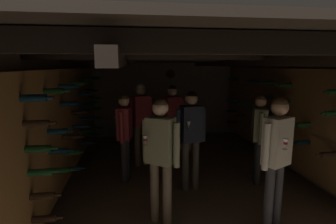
{
  "coord_description": "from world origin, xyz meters",
  "views": [
    {
      "loc": [
        -0.91,
        -4.61,
        2.1
      ],
      "look_at": [
        -0.21,
        0.47,
        1.19
      ],
      "focal_mm": 28.09,
      "sensor_mm": 36.0,
      "label": 1
    }
  ],
  "objects_px": {
    "wine_crate_stack": "(183,133)",
    "person_host_center": "(191,131)",
    "person_guest_mid_left": "(125,130)",
    "person_guest_near_right": "(277,150)",
    "person_guest_near_left": "(161,149)",
    "person_guest_mid_right": "(259,131)",
    "person_guest_far_left": "(141,116)",
    "person_guest_rear_center": "(172,116)",
    "display_bottle": "(182,110)"
  },
  "relations": [
    {
      "from": "person_guest_mid_left",
      "to": "person_guest_far_left",
      "type": "xyz_separation_m",
      "value": [
        0.32,
        0.73,
        0.1
      ]
    },
    {
      "from": "display_bottle",
      "to": "person_guest_rear_center",
      "type": "distance_m",
      "value": 0.78
    },
    {
      "from": "person_guest_rear_center",
      "to": "wine_crate_stack",
      "type": "bearing_deg",
      "value": 61.99
    },
    {
      "from": "person_host_center",
      "to": "person_guest_far_left",
      "type": "height_order",
      "value": "person_guest_far_left"
    },
    {
      "from": "person_guest_mid_left",
      "to": "person_guest_near_left",
      "type": "bearing_deg",
      "value": -70.57
    },
    {
      "from": "wine_crate_stack",
      "to": "person_guest_rear_center",
      "type": "relative_size",
      "value": 0.53
    },
    {
      "from": "person_guest_mid_right",
      "to": "person_guest_rear_center",
      "type": "relative_size",
      "value": 0.95
    },
    {
      "from": "display_bottle",
      "to": "wine_crate_stack",
      "type": "bearing_deg",
      "value": 37.58
    },
    {
      "from": "person_guest_near_right",
      "to": "person_guest_far_left",
      "type": "distance_m",
      "value": 2.92
    },
    {
      "from": "person_host_center",
      "to": "person_guest_mid_right",
      "type": "height_order",
      "value": "person_host_center"
    },
    {
      "from": "wine_crate_stack",
      "to": "person_host_center",
      "type": "distance_m",
      "value": 2.17
    },
    {
      "from": "person_guest_mid_left",
      "to": "person_guest_near_right",
      "type": "relative_size",
      "value": 0.93
    },
    {
      "from": "person_guest_near_right",
      "to": "person_guest_near_left",
      "type": "bearing_deg",
      "value": 168.75
    },
    {
      "from": "person_guest_mid_right",
      "to": "person_host_center",
      "type": "bearing_deg",
      "value": -175.87
    },
    {
      "from": "person_guest_near_left",
      "to": "person_guest_far_left",
      "type": "bearing_deg",
      "value": 94.8
    },
    {
      "from": "person_host_center",
      "to": "person_guest_rear_center",
      "type": "height_order",
      "value": "person_guest_rear_center"
    },
    {
      "from": "person_host_center",
      "to": "person_guest_mid_left",
      "type": "relative_size",
      "value": 1.06
    },
    {
      "from": "wine_crate_stack",
      "to": "person_guest_near_right",
      "type": "relative_size",
      "value": 0.52
    },
    {
      "from": "person_guest_mid_left",
      "to": "person_guest_mid_right",
      "type": "relative_size",
      "value": 1.0
    },
    {
      "from": "person_guest_mid_right",
      "to": "person_guest_near_left",
      "type": "bearing_deg",
      "value": -151.64
    },
    {
      "from": "person_guest_mid_left",
      "to": "person_guest_rear_center",
      "type": "distance_m",
      "value": 1.3
    },
    {
      "from": "display_bottle",
      "to": "person_guest_rear_center",
      "type": "height_order",
      "value": "person_guest_rear_center"
    },
    {
      "from": "person_host_center",
      "to": "person_guest_near_right",
      "type": "height_order",
      "value": "person_guest_near_right"
    },
    {
      "from": "wine_crate_stack",
      "to": "person_guest_mid_right",
      "type": "xyz_separation_m",
      "value": [
        0.96,
        -1.98,
        0.51
      ]
    },
    {
      "from": "person_guest_far_left",
      "to": "person_guest_near_left",
      "type": "relative_size",
      "value": 1.02
    },
    {
      "from": "person_guest_mid_right",
      "to": "person_guest_near_right",
      "type": "distance_m",
      "value": 1.36
    },
    {
      "from": "display_bottle",
      "to": "person_guest_near_right",
      "type": "height_order",
      "value": "person_guest_near_right"
    },
    {
      "from": "person_guest_rear_center",
      "to": "person_guest_near_left",
      "type": "xyz_separation_m",
      "value": [
        -0.5,
        -2.24,
        0.0
      ]
    },
    {
      "from": "person_host_center",
      "to": "person_guest_near_left",
      "type": "bearing_deg",
      "value": -123.67
    },
    {
      "from": "display_bottle",
      "to": "person_guest_far_left",
      "type": "distance_m",
      "value": 1.3
    },
    {
      "from": "person_guest_rear_center",
      "to": "person_guest_near_right",
      "type": "bearing_deg",
      "value": -69.55
    },
    {
      "from": "person_host_center",
      "to": "person_guest_near_left",
      "type": "height_order",
      "value": "person_guest_near_left"
    },
    {
      "from": "person_guest_mid_left",
      "to": "person_guest_near_left",
      "type": "relative_size",
      "value": 0.94
    },
    {
      "from": "person_host_center",
      "to": "person_guest_far_left",
      "type": "xyz_separation_m",
      "value": [
        -0.79,
        1.23,
        0.03
      ]
    },
    {
      "from": "wine_crate_stack",
      "to": "person_guest_near_left",
      "type": "xyz_separation_m",
      "value": [
        -0.89,
        -2.99,
        0.58
      ]
    },
    {
      "from": "person_host_center",
      "to": "person_guest_mid_left",
      "type": "xyz_separation_m",
      "value": [
        -1.1,
        0.5,
        -0.06
      ]
    },
    {
      "from": "person_guest_near_right",
      "to": "person_guest_far_left",
      "type": "xyz_separation_m",
      "value": [
        -1.62,
        2.43,
        0.01
      ]
    },
    {
      "from": "person_host_center",
      "to": "person_guest_near_left",
      "type": "distance_m",
      "value": 1.1
    },
    {
      "from": "person_guest_near_left",
      "to": "person_guest_near_right",
      "type": "bearing_deg",
      "value": -11.25
    },
    {
      "from": "person_guest_far_left",
      "to": "person_guest_rear_center",
      "type": "height_order",
      "value": "person_guest_far_left"
    },
    {
      "from": "person_guest_mid_left",
      "to": "person_guest_mid_right",
      "type": "distance_m",
      "value": 2.39
    },
    {
      "from": "wine_crate_stack",
      "to": "person_guest_mid_right",
      "type": "distance_m",
      "value": 2.26
    },
    {
      "from": "person_guest_mid_left",
      "to": "person_guest_near_right",
      "type": "xyz_separation_m",
      "value": [
        1.94,
        -1.7,
        0.08
      ]
    },
    {
      "from": "person_guest_far_left",
      "to": "person_guest_near_left",
      "type": "bearing_deg",
      "value": -85.2
    },
    {
      "from": "person_guest_near_right",
      "to": "person_guest_mid_left",
      "type": "bearing_deg",
      "value": 138.81
    },
    {
      "from": "wine_crate_stack",
      "to": "person_host_center",
      "type": "xyz_separation_m",
      "value": [
        -0.29,
        -2.07,
        0.58
      ]
    },
    {
      "from": "person_guest_mid_right",
      "to": "person_guest_rear_center",
      "type": "bearing_deg",
      "value": 137.68
    },
    {
      "from": "wine_crate_stack",
      "to": "person_guest_near_right",
      "type": "xyz_separation_m",
      "value": [
        0.55,
        -3.27,
        0.6
      ]
    },
    {
      "from": "wine_crate_stack",
      "to": "person_host_center",
      "type": "relative_size",
      "value": 0.53
    },
    {
      "from": "person_guest_mid_right",
      "to": "person_guest_far_left",
      "type": "relative_size",
      "value": 0.92
    }
  ]
}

